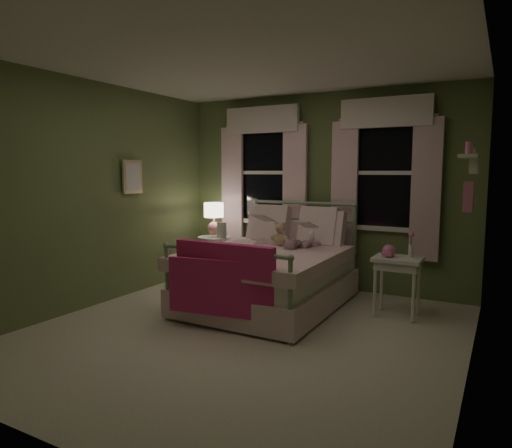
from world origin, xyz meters
The scene contains 18 objects.
room_shell centered at (0.00, 0.00, 1.30)m, with size 4.20×4.20×4.20m.
bed centered at (-0.18, 0.97, 0.38)m, with size 1.58×2.04×1.18m.
pink_throw centered at (-0.18, -0.06, 0.61)m, with size 1.10×0.24×0.71m.
child_left centered at (-0.46, 1.39, 0.91)m, with size 0.25×0.16×0.68m, color #F7D1DD.
child_right centered at (0.10, 1.39, 0.96)m, with size 0.38×0.30×0.78m, color #F7D1DD.
book_left centered at (-0.46, 1.14, 0.96)m, with size 0.20×0.27×0.03m, color beige.
book_right centered at (0.10, 1.14, 0.92)m, with size 0.20×0.27×0.02m, color beige.
teddy_bear centered at (-0.18, 1.23, 0.79)m, with size 0.23×0.18×0.30m.
nightstand_left centered at (-1.40, 1.60, 0.42)m, with size 0.46×0.46×0.65m.
table_lamp centered at (-1.40, 1.60, 0.95)m, with size 0.27×0.27×0.45m.
book_nightstand centered at (-1.30, 1.52, 0.66)m, with size 0.16×0.22×0.02m, color beige.
nightstand_right centered at (1.20, 1.27, 0.55)m, with size 0.50×0.40×0.64m.
pink_toy centered at (1.10, 1.27, 0.71)m, with size 0.14×0.18×0.14m.
bud_vase centered at (1.32, 1.32, 0.79)m, with size 0.06×0.06×0.28m.
window_left centered at (-0.85, 2.03, 1.62)m, with size 1.34×0.13×1.96m.
window_right centered at (0.85, 2.03, 1.62)m, with size 1.34×0.13×1.96m.
wall_shelf centered at (1.90, 0.70, 1.52)m, with size 0.15×0.50×0.60m.
framed_picture centered at (-1.95, 0.60, 1.50)m, with size 0.03×0.32×0.42m.
Camera 1 is at (2.19, -3.70, 1.58)m, focal length 32.00 mm.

